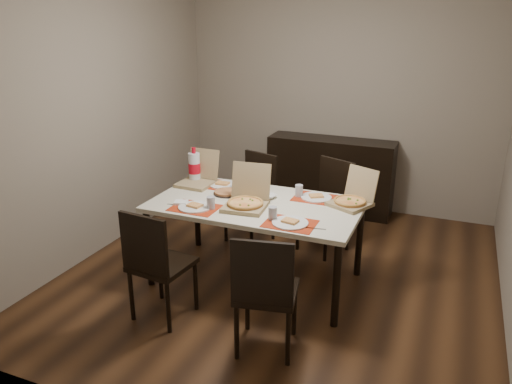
{
  "coord_description": "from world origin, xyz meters",
  "views": [
    {
      "loc": [
        1.37,
        -3.92,
        2.29
      ],
      "look_at": [
        -0.17,
        -0.17,
        0.85
      ],
      "focal_mm": 35.0,
      "sensor_mm": 36.0,
      "label": 1
    }
  ],
  "objects_px": {
    "dip_bowl": "(269,196)",
    "soda_bottle": "(194,167)",
    "chair_near_left": "(156,261)",
    "chair_far_left": "(254,193)",
    "pizza_box_center": "(246,201)",
    "sideboard": "(330,175)",
    "chair_near_right": "(265,290)",
    "chair_far_right": "(328,201)",
    "dining_table": "(256,210)"
  },
  "relations": [
    {
      "from": "dip_bowl",
      "to": "soda_bottle",
      "type": "relative_size",
      "value": 0.39
    },
    {
      "from": "chair_near_left",
      "to": "chair_far_left",
      "type": "xyz_separation_m",
      "value": [
        0.11,
        1.71,
        0.0
      ]
    },
    {
      "from": "chair_far_left",
      "to": "pizza_box_center",
      "type": "distance_m",
      "value": 1.05
    },
    {
      "from": "sideboard",
      "to": "pizza_box_center",
      "type": "xyz_separation_m",
      "value": [
        -0.21,
        -2.07,
        0.36
      ]
    },
    {
      "from": "chair_far_left",
      "to": "dip_bowl",
      "type": "relative_size",
      "value": 6.89
    },
    {
      "from": "sideboard",
      "to": "chair_far_left",
      "type": "relative_size",
      "value": 1.61
    },
    {
      "from": "sideboard",
      "to": "soda_bottle",
      "type": "relative_size",
      "value": 4.35
    },
    {
      "from": "chair_near_right",
      "to": "pizza_box_center",
      "type": "xyz_separation_m",
      "value": [
        -0.49,
        0.83,
        0.29
      ]
    },
    {
      "from": "chair_far_right",
      "to": "dip_bowl",
      "type": "xyz_separation_m",
      "value": [
        -0.37,
        -0.74,
        0.26
      ]
    },
    {
      "from": "dining_table",
      "to": "soda_bottle",
      "type": "bearing_deg",
      "value": 158.02
    },
    {
      "from": "chair_near_left",
      "to": "dip_bowl",
      "type": "relative_size",
      "value": 6.89
    },
    {
      "from": "chair_near_left",
      "to": "dip_bowl",
      "type": "xyz_separation_m",
      "value": [
        0.53,
        1.03,
        0.26
      ]
    },
    {
      "from": "chair_near_right",
      "to": "soda_bottle",
      "type": "distance_m",
      "value": 1.8
    },
    {
      "from": "sideboard",
      "to": "soda_bottle",
      "type": "height_order",
      "value": "soda_bottle"
    },
    {
      "from": "chair_near_right",
      "to": "dining_table",
      "type": "bearing_deg",
      "value": 115.72
    },
    {
      "from": "sideboard",
      "to": "pizza_box_center",
      "type": "bearing_deg",
      "value": -95.87
    },
    {
      "from": "sideboard",
      "to": "dining_table",
      "type": "distance_m",
      "value": 1.97
    },
    {
      "from": "chair_near_right",
      "to": "chair_near_left",
      "type": "bearing_deg",
      "value": 175.66
    },
    {
      "from": "soda_bottle",
      "to": "dip_bowl",
      "type": "bearing_deg",
      "value": -10.59
    },
    {
      "from": "chair_far_right",
      "to": "dip_bowl",
      "type": "height_order",
      "value": "chair_far_right"
    },
    {
      "from": "chair_far_right",
      "to": "soda_bottle",
      "type": "xyz_separation_m",
      "value": [
        -1.2,
        -0.58,
        0.38
      ]
    },
    {
      "from": "chair_far_left",
      "to": "soda_bottle",
      "type": "distance_m",
      "value": 0.77
    },
    {
      "from": "pizza_box_center",
      "to": "dip_bowl",
      "type": "relative_size",
      "value": 3.07
    },
    {
      "from": "chair_far_right",
      "to": "chair_near_left",
      "type": "bearing_deg",
      "value": -116.82
    },
    {
      "from": "dining_table",
      "to": "chair_near_left",
      "type": "height_order",
      "value": "chair_near_left"
    },
    {
      "from": "sideboard",
      "to": "dining_table",
      "type": "relative_size",
      "value": 0.83
    },
    {
      "from": "dip_bowl",
      "to": "soda_bottle",
      "type": "xyz_separation_m",
      "value": [
        -0.83,
        0.16,
        0.13
      ]
    },
    {
      "from": "chair_far_right",
      "to": "dip_bowl",
      "type": "bearing_deg",
      "value": -116.39
    },
    {
      "from": "sideboard",
      "to": "chair_far_right",
      "type": "relative_size",
      "value": 1.61
    },
    {
      "from": "dining_table",
      "to": "chair_near_right",
      "type": "xyz_separation_m",
      "value": [
        0.46,
        -0.95,
        -0.17
      ]
    },
    {
      "from": "chair_far_left",
      "to": "dip_bowl",
      "type": "bearing_deg",
      "value": -57.88
    },
    {
      "from": "sideboard",
      "to": "chair_far_right",
      "type": "bearing_deg",
      "value": -76.65
    },
    {
      "from": "chair_near_right",
      "to": "chair_far_left",
      "type": "bearing_deg",
      "value": 114.79
    },
    {
      "from": "dip_bowl",
      "to": "soda_bottle",
      "type": "bearing_deg",
      "value": 169.41
    },
    {
      "from": "pizza_box_center",
      "to": "soda_bottle",
      "type": "height_order",
      "value": "same"
    },
    {
      "from": "dining_table",
      "to": "sideboard",
      "type": "bearing_deg",
      "value": 84.88
    },
    {
      "from": "chair_far_right",
      "to": "dip_bowl",
      "type": "distance_m",
      "value": 0.86
    },
    {
      "from": "chair_far_left",
      "to": "pizza_box_center",
      "type": "xyz_separation_m",
      "value": [
        0.33,
        -0.95,
        0.29
      ]
    },
    {
      "from": "dining_table",
      "to": "chair_far_left",
      "type": "relative_size",
      "value": 1.94
    },
    {
      "from": "sideboard",
      "to": "soda_bottle",
      "type": "distance_m",
      "value": 1.95
    },
    {
      "from": "chair_near_right",
      "to": "pizza_box_center",
      "type": "height_order",
      "value": "pizza_box_center"
    },
    {
      "from": "chair_near_right",
      "to": "dip_bowl",
      "type": "relative_size",
      "value": 6.89
    },
    {
      "from": "chair_far_left",
      "to": "chair_far_right",
      "type": "height_order",
      "value": "same"
    },
    {
      "from": "dining_table",
      "to": "dip_bowl",
      "type": "xyz_separation_m",
      "value": [
        0.06,
        0.16,
        0.08
      ]
    },
    {
      "from": "sideboard",
      "to": "chair_near_right",
      "type": "relative_size",
      "value": 1.61
    },
    {
      "from": "dip_bowl",
      "to": "soda_bottle",
      "type": "height_order",
      "value": "soda_bottle"
    },
    {
      "from": "dip_bowl",
      "to": "pizza_box_center",
      "type": "bearing_deg",
      "value": -109.11
    },
    {
      "from": "chair_near_left",
      "to": "dip_bowl",
      "type": "distance_m",
      "value": 1.19
    },
    {
      "from": "dining_table",
      "to": "soda_bottle",
      "type": "height_order",
      "value": "soda_bottle"
    },
    {
      "from": "chair_near_left",
      "to": "chair_far_left",
      "type": "bearing_deg",
      "value": 86.44
    }
  ]
}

